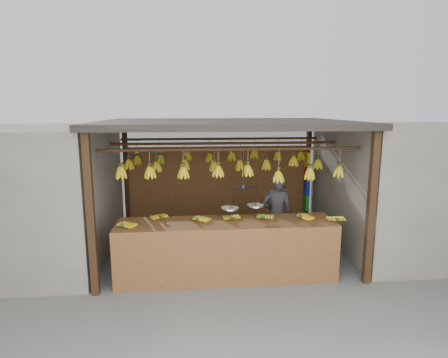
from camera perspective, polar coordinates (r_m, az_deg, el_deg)
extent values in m
plane|color=#5B5B57|center=(7.11, 0.23, -10.81)|extent=(80.00, 80.00, 0.00)
cube|color=black|center=(5.46, -19.64, -5.39)|extent=(0.10, 0.10, 2.30)
cube|color=black|center=(5.90, 21.49, -4.32)|extent=(0.10, 0.10, 2.30)
cube|color=black|center=(8.32, -14.63, 0.27)|extent=(0.10, 0.10, 2.30)
cube|color=black|center=(8.62, 12.60, 0.72)|extent=(0.10, 0.10, 2.30)
cube|color=black|center=(6.62, 0.24, 8.49)|extent=(4.30, 3.30, 0.10)
cylinder|color=black|center=(5.65, 1.21, 4.55)|extent=(4.00, 0.05, 0.05)
cylinder|color=black|center=(6.64, 0.24, 5.47)|extent=(4.00, 0.05, 0.05)
cylinder|color=black|center=(7.63, -0.49, 6.14)|extent=(4.00, 0.05, 0.05)
cube|color=brown|center=(8.28, -0.76, -1.19)|extent=(4.00, 0.06, 1.80)
cube|color=slate|center=(7.36, -28.91, -2.05)|extent=(3.00, 3.00, 2.30)
cube|color=slate|center=(7.96, 26.99, -1.02)|extent=(3.00, 3.00, 2.30)
cube|color=brown|center=(5.78, 0.33, -6.88)|extent=(3.34, 0.74, 0.08)
cube|color=brown|center=(5.57, 0.71, -12.05)|extent=(3.34, 0.04, 0.90)
cube|color=black|center=(5.70, -15.64, -12.36)|extent=(0.07, 0.07, 0.82)
cube|color=black|center=(5.99, 16.08, -11.23)|extent=(0.07, 0.07, 0.82)
cube|color=black|center=(6.29, -14.60, -10.09)|extent=(0.07, 0.07, 0.82)
cube|color=black|center=(6.55, 14.03, -9.21)|extent=(0.07, 0.07, 0.82)
ellipsoid|color=gold|center=(5.63, -15.16, -6.97)|extent=(0.29, 0.30, 0.06)
ellipsoid|color=gold|center=(5.93, -9.52, -5.86)|extent=(0.27, 0.30, 0.06)
ellipsoid|color=gold|center=(5.74, -3.96, -6.29)|extent=(0.29, 0.30, 0.06)
ellipsoid|color=gold|center=(5.80, 1.38, -6.08)|extent=(0.21, 0.26, 0.06)
ellipsoid|color=#92A523|center=(5.87, 6.13, -5.94)|extent=(0.26, 0.29, 0.06)
ellipsoid|color=gold|center=(5.99, 11.68, -5.76)|extent=(0.29, 0.25, 0.06)
ellipsoid|color=gold|center=(5.98, 16.95, -6.03)|extent=(0.20, 0.25, 0.06)
ellipsoid|color=gold|center=(5.75, -15.42, 0.91)|extent=(0.16, 0.16, 0.28)
ellipsoid|color=gold|center=(5.72, -11.21, 0.98)|extent=(0.16, 0.16, 0.28)
ellipsoid|color=gold|center=(5.68, -6.21, 0.97)|extent=(0.16, 0.16, 0.28)
ellipsoid|color=gold|center=(5.72, -0.88, 1.18)|extent=(0.16, 0.16, 0.28)
ellipsoid|color=gold|center=(5.78, 3.64, 1.30)|extent=(0.16, 0.16, 0.28)
ellipsoid|color=gold|center=(5.81, 8.30, 0.38)|extent=(0.16, 0.16, 0.28)
ellipsoid|color=gold|center=(5.94, 12.93, 0.77)|extent=(0.16, 0.16, 0.28)
ellipsoid|color=gold|center=(6.16, 17.11, 1.07)|extent=(0.16, 0.16, 0.28)
ellipsoid|color=gold|center=(6.73, -14.33, 2.17)|extent=(0.16, 0.16, 0.28)
ellipsoid|color=gold|center=(6.65, -10.24, 1.86)|extent=(0.16, 0.16, 0.28)
ellipsoid|color=gold|center=(6.61, -6.01, 2.15)|extent=(0.16, 0.16, 0.28)
ellipsoid|color=gold|center=(6.69, -1.53, 1.97)|extent=(0.16, 0.16, 0.28)
ellipsoid|color=gold|center=(6.70, 2.49, 2.05)|extent=(0.16, 0.16, 0.28)
ellipsoid|color=gold|center=(6.80, 6.49, 2.16)|extent=(0.16, 0.16, 0.28)
ellipsoid|color=gold|center=(6.87, 10.56, 2.69)|extent=(0.16, 0.16, 0.28)
ellipsoid|color=gold|center=(7.00, 14.15, 2.22)|extent=(0.16, 0.16, 0.28)
ellipsoid|color=gold|center=(7.77, -13.12, 2.83)|extent=(0.16, 0.16, 0.28)
ellipsoid|color=#92A523|center=(7.68, -9.68, 2.98)|extent=(0.16, 0.16, 0.28)
ellipsoid|color=gold|center=(7.60, -5.63, 3.54)|extent=(0.16, 0.16, 0.28)
ellipsoid|color=gold|center=(7.66, -2.18, 3.28)|extent=(0.16, 0.16, 0.28)
ellipsoid|color=gold|center=(7.67, 1.22, 3.48)|extent=(0.16, 0.16, 0.28)
ellipsoid|color=gold|center=(7.79, 4.68, 3.79)|extent=(0.16, 0.16, 0.28)
ellipsoid|color=gold|center=(7.91, 8.22, 3.49)|extent=(0.16, 0.16, 0.28)
ellipsoid|color=gold|center=(8.02, 11.68, 3.45)|extent=(0.16, 0.16, 0.28)
cylinder|color=black|center=(5.71, 2.97, 1.54)|extent=(0.02, 0.02, 0.61)
cylinder|color=black|center=(5.77, 2.94, -1.43)|extent=(0.46, 0.17, 0.02)
cylinder|color=silver|center=(5.75, 0.93, -4.53)|extent=(0.26, 0.26, 0.02)
cylinder|color=silver|center=(5.93, 4.83, -4.09)|extent=(0.26, 0.26, 0.02)
imported|color=#262628|center=(6.67, 8.02, -5.54)|extent=(0.58, 0.42, 1.50)
cube|color=yellow|center=(8.41, 12.62, 2.82)|extent=(0.08, 0.26, 0.34)
cube|color=red|center=(8.46, 12.54, 0.84)|extent=(0.08, 0.26, 0.34)
cube|color=#1426BF|center=(8.52, 12.45, -1.29)|extent=(0.08, 0.26, 0.34)
cube|color=#199926|center=(8.59, 12.36, -3.48)|extent=(0.08, 0.26, 0.34)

